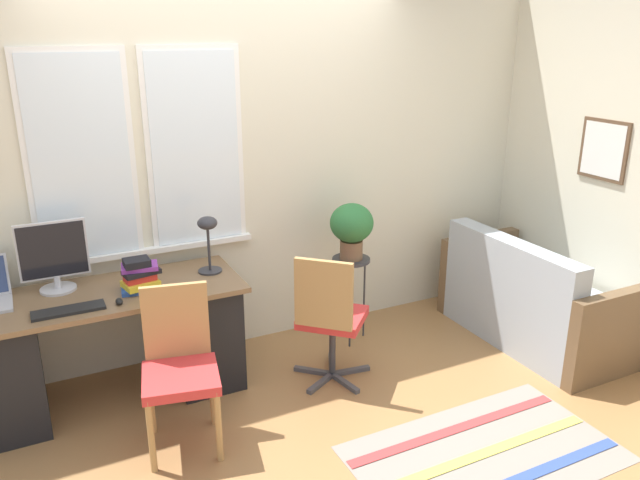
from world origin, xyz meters
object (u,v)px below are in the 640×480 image
desk_lamp (208,232)px  potted_plant (352,226)px  desk_chair_wooden (179,364)px  mouse (119,301)px  monitor (54,256)px  plant_stand (351,268)px  keyboard (69,310)px  office_chair_swivel (330,316)px  couch_loveseat (532,304)px  book_stack (140,276)px

desk_lamp → potted_plant: desk_lamp is taller
desk_chair_wooden → mouse: bearing=131.4°
monitor → plant_stand: bearing=-4.0°
keyboard → plant_stand: bearing=6.4°
office_chair_swivel → couch_loveseat: office_chair_swivel is taller
book_stack → plant_stand: bearing=3.4°
plant_stand → potted_plant: size_ratio=1.58×
keyboard → office_chair_swivel: 1.56m
desk_lamp → couch_loveseat: desk_lamp is taller
mouse → office_chair_swivel: size_ratio=0.08×
desk_lamp → couch_loveseat: size_ratio=0.26×
book_stack → couch_loveseat: 2.83m
office_chair_swivel → potted_plant: (0.42, 0.47, 0.42)m
mouse → desk_chair_wooden: 0.53m
monitor → desk_chair_wooden: (0.52, -0.78, -0.46)m
office_chair_swivel → couch_loveseat: size_ratio=0.64×
couch_loveseat → plant_stand: couch_loveseat is taller
desk_lamp → potted_plant: size_ratio=0.91×
monitor → keyboard: 0.41m
potted_plant → couch_loveseat: bearing=-26.0°
desk_lamp → office_chair_swivel: desk_lamp is taller
book_stack → desk_lamp: bearing=13.0°
couch_loveseat → monitor: bearing=77.0°
keyboard → desk_chair_wooden: desk_chair_wooden is taller
mouse → desk_chair_wooden: desk_chair_wooden is taller
monitor → plant_stand: size_ratio=0.66×
mouse → desk_lamp: desk_lamp is taller
desk_chair_wooden → couch_loveseat: desk_chair_wooden is taller
mouse → potted_plant: potted_plant is taller
keyboard → desk_chair_wooden: size_ratio=0.44×
monitor → plant_stand: 2.00m
keyboard → couch_loveseat: (3.16, -0.38, -0.46)m
keyboard → office_chair_swivel: office_chair_swivel is taller
keyboard → couch_loveseat: 3.21m
keyboard → desk_lamp: (0.89, 0.24, 0.26)m
desk_lamp → mouse: bearing=-157.4°
monitor → office_chair_swivel: monitor is taller
keyboard → potted_plant: 1.96m
book_stack → couch_loveseat: size_ratio=0.18×
book_stack → office_chair_swivel: size_ratio=0.27×
mouse → plant_stand: bearing=8.2°
book_stack → mouse: bearing=-135.5°
plant_stand → mouse: bearing=-171.8°
monitor → desk_lamp: (0.92, -0.12, 0.05)m
plant_stand → desk_lamp: bearing=179.0°
book_stack → office_chair_swivel: 1.21m
monitor → book_stack: size_ratio=1.73×
monitor → book_stack: monitor is taller
potted_plant → book_stack: bearing=-176.6°
desk_lamp → couch_loveseat: (2.27, -0.61, -0.72)m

